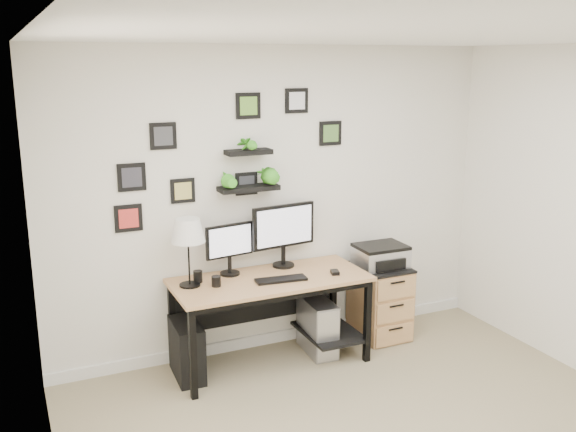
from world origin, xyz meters
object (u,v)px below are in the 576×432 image
monitor_left (230,245)px  table_lamp (188,232)px  printer (381,256)px  monitor_right (284,230)px  desk (273,290)px  pc_tower_grey (318,326)px  mug (216,281)px  file_cabinet (380,301)px  pc_tower_black (187,350)px

monitor_left → table_lamp: bearing=-161.8°
monitor_left → printer: size_ratio=0.97×
monitor_right → printer: (0.89, -0.14, -0.30)m
monitor_left → monitor_right: 0.50m
desk → table_lamp: size_ratio=2.94×
monitor_left → pc_tower_grey: size_ratio=0.87×
table_lamp → mug: bearing=-27.3°
pc_tower_grey → file_cabinet: size_ratio=0.74×
monitor_left → pc_tower_black: size_ratio=0.94×
file_cabinet → monitor_left: bearing=175.0°
table_lamp → mug: table_lamp is taller
monitor_right → table_lamp: size_ratio=1.07×
monitor_right → printer: bearing=-8.7°
file_cabinet → mug: bearing=-176.4°
file_cabinet → printer: size_ratio=1.52×
pc_tower_black → printer: 1.89m
mug → pc_tower_grey: mug is taller
pc_tower_black → monitor_right: bearing=13.0°
mug → pc_tower_grey: 1.07m
monitor_left → monitor_right: size_ratio=0.74×
monitor_left → monitor_right: (0.49, 0.01, 0.07)m
table_lamp → monitor_left: bearing=18.2°
table_lamp → file_cabinet: 1.97m
monitor_right → monitor_left: bearing=-178.4°
printer → pc_tower_black: bearing=-178.9°
desk → monitor_right: bearing=45.9°
table_lamp → printer: size_ratio=1.24×
monitor_left → table_lamp: size_ratio=0.79×
table_lamp → pc_tower_black: size_ratio=1.19×
table_lamp → pc_tower_grey: bearing=-3.1°
file_cabinet → desk: bearing=-176.9°
printer → monitor_right: bearing=171.3°
monitor_left → printer: 1.41m
mug → file_cabinet: (1.59, 0.10, -0.46)m
desk → table_lamp: table_lamp is taller
desk → pc_tower_black: (-0.74, 0.02, -0.40)m
mug → file_cabinet: 1.65m
table_lamp → pc_tower_grey: size_ratio=1.11×
printer → desk: bearing=-177.0°
pc_tower_black → mug: bearing=-12.4°
pc_tower_grey → printer: size_ratio=1.12×
pc_tower_black → file_cabinet: size_ratio=0.69×
table_lamp → mug: 0.45m
monitor_left → pc_tower_grey: bearing=-14.4°
monitor_left → mug: bearing=-131.1°
desk → printer: printer is taller
table_lamp → mug: (0.19, -0.10, -0.40)m
table_lamp → pc_tower_grey: (1.10, -0.06, -0.95)m
mug → table_lamp: bearing=152.7°
desk → pc_tower_grey: (0.42, -0.01, -0.39)m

